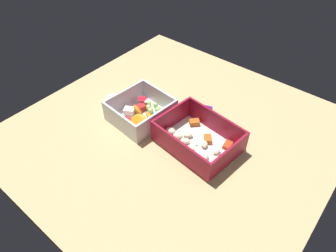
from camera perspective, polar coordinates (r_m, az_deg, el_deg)
table_surface at (r=85.06cm, az=1.24°, el=-1.46°), size 80.00×80.00×2.00cm
pasta_container at (r=79.37cm, az=5.51°, el=-2.55°), size 21.29×16.67×6.80cm
fruit_bowl at (r=86.90cm, az=-4.98°, el=2.40°), size 15.53×16.53×6.28cm
candy_bar at (r=91.04cm, az=6.14°, el=3.20°), size 7.40×4.56×1.20cm
paper_cup_liner at (r=94.38cm, az=-10.02°, el=4.72°), size 3.86×3.86×2.05cm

